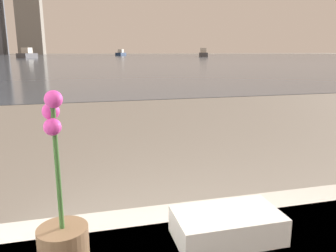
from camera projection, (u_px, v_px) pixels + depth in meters
potted_orchid at (62, 226)px, 0.82m from camera, size 0.13×0.13×0.44m
towel_stack at (227, 225)px, 0.93m from camera, size 0.30×0.17×0.08m
harbor_water at (85, 57)px, 58.83m from camera, size 180.00×110.00×0.01m
harbor_boat_0 at (27, 54)px, 49.05m from camera, size 2.57×4.35×1.54m
harbor_boat_1 at (121, 53)px, 75.63m from camera, size 2.90×4.05×1.45m
harbor_boat_2 at (203, 54)px, 62.23m from camera, size 2.68×4.52×1.60m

